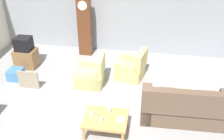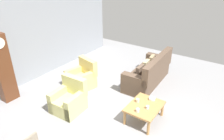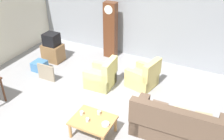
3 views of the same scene
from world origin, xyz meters
name	(u,v)px [view 1 (image 1 of 3)]	position (x,y,z in m)	size (l,w,h in m)	color
ground_plane	(96,113)	(0.00, 0.00, 0.00)	(10.40, 10.40, 0.00)	gray
garage_door_wall	(117,7)	(0.00, 3.60, 1.60)	(8.40, 0.16, 3.20)	gray
couch_floral	(186,108)	(2.16, 0.08, 0.36)	(2.13, 0.95, 1.04)	brown
armchair_olive_near	(91,75)	(-0.41, 1.23, 0.31)	(0.83, 0.80, 0.92)	#CCC67A
armchair_olive_far	(132,69)	(0.72, 1.78, 0.31)	(0.94, 0.91, 0.92)	#DDC772
coffee_table_wood	(106,120)	(0.38, -0.64, 0.38)	(0.96, 0.76, 0.44)	#B27F47
grandfather_clock	(85,27)	(-1.04, 3.09, 1.01)	(0.44, 0.30, 2.01)	#562D19
tv_stand_cabinet	(26,58)	(-2.71, 1.90, 0.30)	(0.68, 0.52, 0.60)	brown
tv_crt	(23,44)	(-2.71, 1.90, 0.81)	(0.48, 0.44, 0.42)	black
framed_picture_leaning	(28,80)	(-2.11, 0.75, 0.27)	(0.60, 0.05, 0.53)	gray
storage_box_blue	(16,74)	(-2.71, 1.15, 0.16)	(0.41, 0.44, 0.31)	teal
cup_white_porcelain	(92,114)	(0.06, -0.61, 0.49)	(0.08, 0.08, 0.09)	white
cup_blue_rimmed	(101,119)	(0.30, -0.76, 0.49)	(0.07, 0.07, 0.09)	silver
cup_cream_tall	(109,110)	(0.41, -0.42, 0.49)	(0.09, 0.09, 0.09)	beige
bowl_white_stacked	(121,120)	(0.73, -0.68, 0.47)	(0.17, 0.17, 0.06)	white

